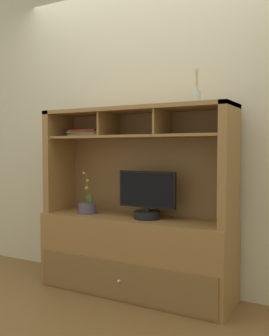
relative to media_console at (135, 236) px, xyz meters
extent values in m
cube|color=brown|center=(0.00, -0.01, -0.46)|extent=(6.00, 6.00, 0.02)
cube|color=beige|center=(0.00, 0.24, 0.95)|extent=(6.00, 0.02, 2.80)
cube|color=olive|center=(0.00, -0.01, -0.15)|extent=(1.55, 0.44, 0.60)
cube|color=brown|center=(0.00, -0.23, -0.29)|extent=(1.49, 0.01, 0.28)
sphere|color=silver|center=(0.00, -0.24, -0.29)|extent=(0.02, 0.02, 0.02)
cube|color=olive|center=(-0.74, -0.01, 0.58)|extent=(0.06, 0.37, 0.85)
cube|color=olive|center=(0.74, -0.01, 0.58)|extent=(0.06, 0.37, 0.85)
cube|color=brown|center=(0.00, 0.17, 0.56)|extent=(1.49, 0.02, 0.82)
cube|color=olive|center=(0.00, -0.01, 0.98)|extent=(1.55, 0.37, 0.03)
cube|color=olive|center=(0.00, -0.01, 0.78)|extent=(1.43, 0.33, 0.02)
cube|color=olive|center=(-0.24, -0.01, 0.88)|extent=(0.02, 0.31, 0.18)
cube|color=olive|center=(0.24, -0.01, 0.88)|extent=(0.02, 0.31, 0.18)
cylinder|color=black|center=(0.12, -0.02, 0.18)|extent=(0.21, 0.21, 0.06)
cylinder|color=black|center=(0.12, -0.02, 0.22)|extent=(0.04, 0.04, 0.03)
cube|color=black|center=(0.12, -0.02, 0.38)|extent=(0.47, 0.03, 0.28)
cube|color=black|center=(0.12, -0.04, 0.38)|extent=(0.44, 0.00, 0.25)
cylinder|color=#4F4655|center=(-0.43, -0.04, 0.19)|extent=(0.15, 0.15, 0.09)
cylinder|color=#4F4655|center=(-0.43, -0.04, 0.16)|extent=(0.17, 0.17, 0.01)
cylinder|color=#4C6B38|center=(-0.43, -0.04, 0.36)|extent=(0.02, 0.01, 0.25)
sphere|color=gold|center=(-0.43, -0.04, 0.36)|extent=(0.03, 0.03, 0.03)
sphere|color=gold|center=(-0.42, -0.05, 0.42)|extent=(0.03, 0.03, 0.03)
sphere|color=gold|center=(-0.44, -0.06, 0.48)|extent=(0.02, 0.02, 0.02)
ellipsoid|color=#47A155|center=(-0.41, -0.05, 0.27)|extent=(0.04, 0.05, 0.08)
ellipsoid|color=#47A155|center=(-0.41, -0.03, 0.27)|extent=(0.04, 0.05, 0.10)
cube|color=gray|center=(-0.47, 0.04, 0.80)|extent=(0.30, 0.19, 0.02)
cube|color=gold|center=(-0.49, 0.05, 0.81)|extent=(0.31, 0.20, 0.01)
cube|color=gray|center=(-0.48, 0.05, 0.82)|extent=(0.35, 0.19, 0.01)
cube|color=#A92822|center=(-0.49, 0.04, 0.84)|extent=(0.26, 0.17, 0.02)
cylinder|color=#B6BFB2|center=(0.50, -0.01, 1.05)|extent=(0.06, 0.06, 0.10)
cylinder|color=#B6BFB2|center=(0.50, -0.01, 1.11)|extent=(0.02, 0.02, 0.02)
cylinder|color=tan|center=(0.51, -0.01, 1.17)|extent=(0.00, 0.03, 0.15)
cylinder|color=tan|center=(0.50, -0.01, 1.17)|extent=(0.03, 0.02, 0.15)
cylinder|color=tan|center=(0.50, -0.01, 1.17)|extent=(0.02, 0.01, 0.15)
cylinder|color=tan|center=(0.50, -0.01, 1.17)|extent=(0.00, 0.02, 0.15)
cylinder|color=tan|center=(0.50, -0.01, 1.17)|extent=(0.03, 0.02, 0.15)
cylinder|color=tan|center=(0.50, -0.01, 1.17)|extent=(0.02, 0.01, 0.15)
camera|label=1|loc=(1.46, -2.62, 0.68)|focal=41.30mm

